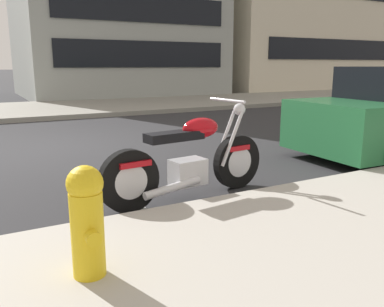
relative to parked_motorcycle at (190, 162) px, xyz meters
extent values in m
plane|color=#28282B|center=(-0.64, 3.69, -0.44)|extent=(260.00, 260.00, 0.00)
cube|color=gray|center=(11.36, 10.23, -0.37)|extent=(120.00, 5.00, 0.14)
cube|color=silver|center=(-0.64, 0.25, -0.44)|extent=(0.12, 2.20, 0.01)
cylinder|color=black|center=(0.73, 0.09, -0.10)|extent=(0.69, 0.19, 0.68)
cylinder|color=silver|center=(0.73, 0.09, -0.10)|extent=(0.38, 0.16, 0.37)
cylinder|color=black|center=(-0.77, -0.08, -0.10)|extent=(0.69, 0.19, 0.68)
cylinder|color=silver|center=(-0.77, -0.08, -0.10)|extent=(0.38, 0.16, 0.37)
cube|color=silver|center=(-0.02, 0.00, -0.12)|extent=(0.43, 0.30, 0.30)
cube|color=black|center=(-0.20, -0.02, 0.32)|extent=(0.70, 0.30, 0.10)
ellipsoid|color=#B20C14|center=(0.16, 0.02, 0.38)|extent=(0.50, 0.29, 0.24)
cube|color=#B20C14|center=(-0.72, -0.08, 0.08)|extent=(0.38, 0.22, 0.06)
cube|color=#B20C14|center=(0.71, 0.08, 0.08)|extent=(0.34, 0.20, 0.06)
cylinder|color=silver|center=(0.57, 0.14, 0.21)|extent=(0.34, 0.08, 0.65)
cylinder|color=silver|center=(0.59, 0.00, 0.21)|extent=(0.34, 0.08, 0.65)
cylinder|color=silver|center=(0.55, 0.07, 0.68)|extent=(0.11, 0.62, 0.04)
sphere|color=silver|center=(0.75, 0.09, 0.56)|extent=(0.15, 0.15, 0.15)
cylinder|color=silver|center=(-0.30, -0.17, -0.22)|extent=(0.71, 0.17, 0.16)
cylinder|color=black|center=(3.22, 1.17, -0.13)|extent=(0.63, 0.25, 0.62)
cylinder|color=gold|center=(-1.56, -1.45, -0.01)|extent=(0.22, 0.22, 0.58)
sphere|color=gold|center=(-1.56, -1.45, 0.34)|extent=(0.24, 0.24, 0.24)
cylinder|color=gold|center=(-1.56, -1.31, 0.02)|extent=(0.10, 0.08, 0.10)
cylinder|color=gold|center=(-1.56, -1.59, 0.02)|extent=(0.10, 0.08, 0.10)
cube|color=#939993|center=(4.61, 16.55, 4.03)|extent=(9.05, 8.03, 8.94)
cube|color=black|center=(4.61, 12.50, 1.52)|extent=(7.60, 0.06, 1.10)
cube|color=black|center=(4.61, 12.50, 3.37)|extent=(7.60, 0.06, 1.10)
cube|color=beige|center=(17.21, 17.10, 4.90)|extent=(14.10, 9.12, 10.69)
cube|color=black|center=(17.21, 12.50, 1.91)|extent=(11.85, 0.06, 1.10)
camera|label=1|loc=(-2.15, -3.99, 1.10)|focal=37.83mm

